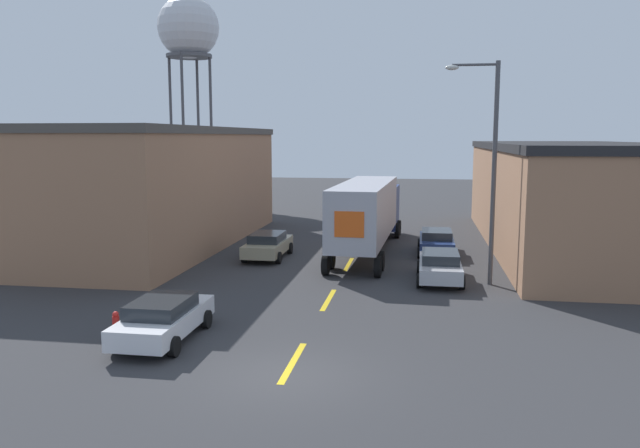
# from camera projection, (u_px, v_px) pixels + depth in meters

# --- Properties ---
(ground_plane) EXTENTS (160.00, 160.00, 0.00)m
(ground_plane) POSITION_uv_depth(u_px,v_px,m) (285.00, 376.00, 16.68)
(ground_plane) COLOR #333335
(road_centerline) EXTENTS (0.20, 17.14, 0.01)m
(road_centerline) POSITION_uv_depth(u_px,v_px,m) (328.00, 300.00, 24.45)
(road_centerline) COLOR gold
(road_centerline) RESTS_ON ground_plane
(warehouse_left) EXTENTS (8.92, 21.82, 6.89)m
(warehouse_left) POSITION_uv_depth(u_px,v_px,m) (156.00, 186.00, 36.58)
(warehouse_left) COLOR #9E7051
(warehouse_left) RESTS_ON ground_plane
(warehouse_right) EXTENTS (9.18, 25.33, 6.01)m
(warehouse_right) POSITION_uv_depth(u_px,v_px,m) (571.00, 196.00, 35.59)
(warehouse_right) COLOR #9E7051
(warehouse_right) RESTS_ON ground_plane
(semi_truck) EXTENTS (3.21, 14.68, 3.96)m
(semi_truck) POSITION_uv_depth(u_px,v_px,m) (369.00, 210.00, 34.35)
(semi_truck) COLOR navy
(semi_truck) RESTS_ON ground_plane
(parked_car_right_far) EXTENTS (2.01, 4.49, 1.35)m
(parked_car_right_far) POSITION_uv_depth(u_px,v_px,m) (436.00, 241.00, 33.82)
(parked_car_right_far) COLOR navy
(parked_car_right_far) RESTS_ON ground_plane
(parked_car_left_near) EXTENTS (2.01, 4.49, 1.35)m
(parked_car_left_near) POSITION_uv_depth(u_px,v_px,m) (163.00, 318.00, 19.50)
(parked_car_left_near) COLOR silver
(parked_car_left_near) RESTS_ON ground_plane
(parked_car_right_mid) EXTENTS (2.01, 4.49, 1.35)m
(parked_car_right_mid) POSITION_uv_depth(u_px,v_px,m) (440.00, 265.00, 27.47)
(parked_car_right_mid) COLOR #B2B2B7
(parked_car_right_mid) RESTS_ON ground_plane
(parked_car_left_far) EXTENTS (2.01, 4.49, 1.35)m
(parked_car_left_far) POSITION_uv_depth(u_px,v_px,m) (268.00, 245.00, 32.77)
(parked_car_left_far) COLOR tan
(parked_car_left_far) RESTS_ON ground_plane
(water_tower) EXTENTS (6.04, 6.04, 20.06)m
(water_tower) POSITION_uv_depth(u_px,v_px,m) (188.00, 30.00, 61.44)
(water_tower) COLOR #47474C
(water_tower) RESTS_ON ground_plane
(street_lamp) EXTENTS (2.25, 0.32, 9.46)m
(street_lamp) POSITION_uv_depth(u_px,v_px,m) (489.00, 160.00, 26.29)
(street_lamp) COLOR #4C4C51
(street_lamp) RESTS_ON ground_plane
(fire_hydrant) EXTENTS (0.22, 0.22, 0.88)m
(fire_hydrant) POSITION_uv_depth(u_px,v_px,m) (116.00, 325.00, 19.70)
(fire_hydrant) COLOR red
(fire_hydrant) RESTS_ON ground_plane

